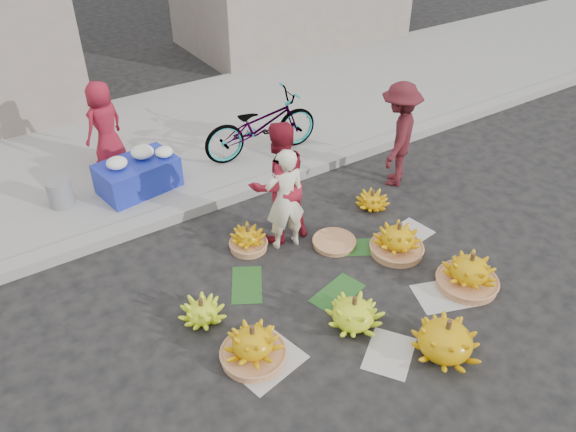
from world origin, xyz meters
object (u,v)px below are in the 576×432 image
vendor_cream (285,199)px  banana_bunch_0 (253,345)px  banana_bunch_4 (398,240)px  flower_table (138,173)px  bicycle (261,125)px

vendor_cream → banana_bunch_0: bearing=58.6°
banana_bunch_4 → vendor_cream: bearing=140.2°
vendor_cream → flower_table: (-1.12, 2.10, -0.31)m
banana_bunch_0 → flower_table: size_ratio=0.64×
banana_bunch_0 → banana_bunch_4: size_ratio=1.12×
banana_bunch_4 → flower_table: size_ratio=0.57×
flower_table → bicycle: bearing=-10.0°
banana_bunch_0 → banana_bunch_4: same height
vendor_cream → bicycle: 2.23m
banana_bunch_0 → flower_table: bearing=87.2°
flower_table → banana_bunch_4: bearing=-62.4°
banana_bunch_0 → bicycle: size_ratio=0.39×
flower_table → bicycle: size_ratio=0.62×
banana_bunch_4 → flower_table: bearing=126.2°
bicycle → vendor_cream: bearing=162.0°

